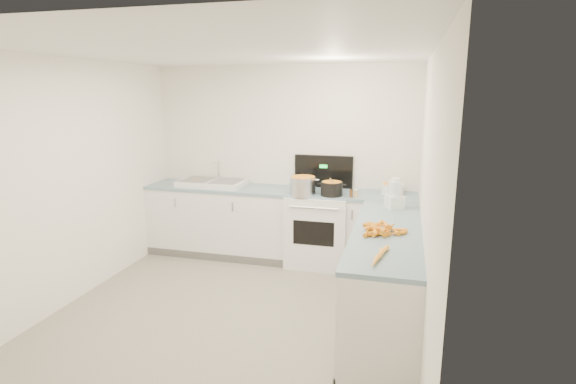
% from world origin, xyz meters
% --- Properties ---
extents(floor, '(3.50, 4.00, 0.00)m').
position_xyz_m(floor, '(0.00, 0.00, 0.00)').
color(floor, gray).
rests_on(floor, ground).
extents(ceiling, '(3.50, 4.00, 0.00)m').
position_xyz_m(ceiling, '(0.00, 0.00, 2.50)').
color(ceiling, white).
rests_on(ceiling, ground).
extents(wall_back, '(3.50, 0.00, 2.50)m').
position_xyz_m(wall_back, '(0.00, 2.00, 1.25)').
color(wall_back, white).
rests_on(wall_back, ground).
extents(wall_front, '(3.50, 0.00, 2.50)m').
position_xyz_m(wall_front, '(0.00, -2.00, 1.25)').
color(wall_front, white).
rests_on(wall_front, ground).
extents(wall_left, '(0.00, 4.00, 2.50)m').
position_xyz_m(wall_left, '(-1.75, 0.00, 1.25)').
color(wall_left, white).
rests_on(wall_left, ground).
extents(wall_right, '(0.00, 4.00, 2.50)m').
position_xyz_m(wall_right, '(1.75, 0.00, 1.25)').
color(wall_right, white).
rests_on(wall_right, ground).
extents(counter_back, '(3.50, 0.62, 0.94)m').
position_xyz_m(counter_back, '(0.00, 1.70, 0.47)').
color(counter_back, white).
rests_on(counter_back, ground).
extents(counter_right, '(0.62, 2.20, 0.94)m').
position_xyz_m(counter_right, '(1.45, 0.30, 0.47)').
color(counter_right, white).
rests_on(counter_right, ground).
extents(stove, '(0.76, 0.65, 1.36)m').
position_xyz_m(stove, '(0.55, 1.69, 0.47)').
color(stove, white).
rests_on(stove, ground).
extents(sink, '(0.86, 0.52, 0.31)m').
position_xyz_m(sink, '(-0.90, 1.70, 0.98)').
color(sink, white).
rests_on(sink, counter_back).
extents(steel_pot, '(0.37, 0.37, 0.24)m').
position_xyz_m(steel_pot, '(0.38, 1.51, 1.04)').
color(steel_pot, silver).
rests_on(steel_pot, stove).
extents(black_pot, '(0.35, 0.35, 0.19)m').
position_xyz_m(black_pot, '(0.73, 1.52, 1.01)').
color(black_pot, black).
rests_on(black_pot, stove).
extents(wooden_spoon, '(0.11, 0.33, 0.01)m').
position_xyz_m(wooden_spoon, '(0.73, 1.52, 1.12)').
color(wooden_spoon, '#AD7A47').
rests_on(wooden_spoon, black_pot).
extents(mixing_bowl, '(0.32, 0.32, 0.13)m').
position_xyz_m(mixing_bowl, '(1.44, 1.80, 1.00)').
color(mixing_bowl, white).
rests_on(mixing_bowl, counter_back).
extents(extract_bottle, '(0.04, 0.04, 0.10)m').
position_xyz_m(extract_bottle, '(0.97, 1.48, 0.99)').
color(extract_bottle, '#593319').
rests_on(extract_bottle, counter_back).
extents(spice_jar, '(0.05, 0.05, 0.08)m').
position_xyz_m(spice_jar, '(1.03, 1.51, 0.98)').
color(spice_jar, '#E5B266').
rests_on(spice_jar, counter_back).
extents(food_processor, '(0.23, 0.24, 0.33)m').
position_xyz_m(food_processor, '(1.48, 1.11, 1.08)').
color(food_processor, white).
rests_on(food_processor, counter_right).
extents(carrot_pile, '(0.39, 0.43, 0.09)m').
position_xyz_m(carrot_pile, '(1.39, 0.18, 0.98)').
color(carrot_pile, orange).
rests_on(carrot_pile, counter_right).
extents(peeled_carrots, '(0.12, 0.44, 0.04)m').
position_xyz_m(peeled_carrots, '(1.42, -0.46, 0.96)').
color(peeled_carrots, '#FF9E26').
rests_on(peeled_carrots, counter_right).
extents(peelings, '(0.23, 0.24, 0.01)m').
position_xyz_m(peelings, '(-1.10, 1.70, 1.02)').
color(peelings, tan).
rests_on(peelings, sink).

